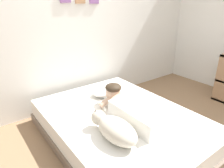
% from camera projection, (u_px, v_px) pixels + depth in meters
% --- Properties ---
extents(ground_plane, '(12.91, 12.91, 0.00)m').
position_uv_depth(ground_plane, '(157.00, 153.00, 2.20)').
color(ground_plane, '#8C6B4C').
extents(back_wall, '(4.46, 0.12, 2.50)m').
position_uv_depth(back_wall, '(79.00, 20.00, 2.90)').
color(back_wall, silver).
rests_on(back_wall, ground).
extents(bed, '(1.48, 2.00, 0.31)m').
position_uv_depth(bed, '(120.00, 126.00, 2.39)').
color(bed, '#726051').
rests_on(bed, ground).
extents(pillow, '(0.52, 0.32, 0.11)m').
position_uv_depth(pillow, '(110.00, 90.00, 2.81)').
color(pillow, white).
rests_on(pillow, bed).
extents(person_lying, '(0.43, 0.92, 0.27)m').
position_uv_depth(person_lying, '(133.00, 107.00, 2.26)').
color(person_lying, white).
rests_on(person_lying, bed).
extents(dog, '(0.26, 0.57, 0.21)m').
position_uv_depth(dog, '(114.00, 129.00, 1.89)').
color(dog, beige).
rests_on(dog, bed).
extents(coffee_cup, '(0.12, 0.09, 0.07)m').
position_uv_depth(coffee_cup, '(107.00, 96.00, 2.69)').
color(coffee_cup, white).
rests_on(coffee_cup, bed).
extents(cell_phone, '(0.07, 0.14, 0.01)m').
position_uv_depth(cell_phone, '(149.00, 122.00, 2.18)').
color(cell_phone, black).
rests_on(cell_phone, bed).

